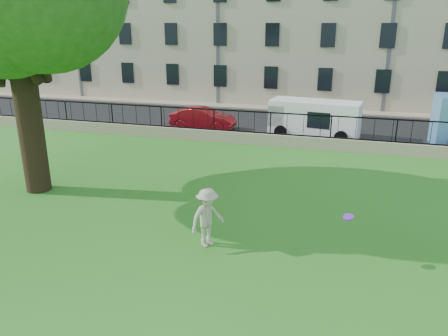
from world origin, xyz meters
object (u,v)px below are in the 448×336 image
(man, at_px, (207,218))
(frisbee, at_px, (348,217))
(red_sedan, at_px, (203,118))
(white_van, at_px, (314,119))

(man, relative_size, frisbee, 6.34)
(man, distance_m, red_sedan, 14.39)
(red_sedan, bearing_deg, white_van, -90.99)
(man, bearing_deg, white_van, 25.49)
(frisbee, xyz_separation_m, white_van, (-2.00, 13.25, -0.28))
(frisbee, relative_size, red_sedan, 0.07)
(man, xyz_separation_m, frisbee, (3.73, 0.17, 0.42))
(frisbee, distance_m, red_sedan, 15.89)
(white_van, bearing_deg, frisbee, -74.20)
(man, height_order, frisbee, man)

